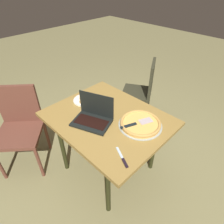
# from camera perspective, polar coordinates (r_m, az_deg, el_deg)

# --- Properties ---
(ground_plane) EXTENTS (12.00, 12.00, 0.00)m
(ground_plane) POSITION_cam_1_polar(r_m,az_deg,el_deg) (2.32, -0.97, -16.03)
(ground_plane) COLOR olive
(dining_table) EXTENTS (1.09, 0.88, 0.75)m
(dining_table) POSITION_cam_1_polar(r_m,az_deg,el_deg) (1.83, -1.19, -3.30)
(dining_table) COLOR olive
(dining_table) RESTS_ON ground_plane
(laptop) EXTENTS (0.39, 0.33, 0.24)m
(laptop) POSITION_cam_1_polar(r_m,az_deg,el_deg) (1.72, -5.60, -1.27)
(laptop) COLOR black
(laptop) RESTS_ON dining_table
(pizza_plate) EXTENTS (0.21, 0.21, 0.04)m
(pizza_plate) POSITION_cam_1_polar(r_m,az_deg,el_deg) (2.01, -8.48, 3.60)
(pizza_plate) COLOR white
(pizza_plate) RESTS_ON dining_table
(pizza_tray) EXTENTS (0.38, 0.38, 0.04)m
(pizza_tray) POSITION_cam_1_polar(r_m,az_deg,el_deg) (1.70, 8.41, -3.38)
(pizza_tray) COLOR #9DA8A3
(pizza_tray) RESTS_ON dining_table
(table_knife) EXTENTS (0.19, 0.10, 0.01)m
(table_knife) POSITION_cam_1_polar(r_m,az_deg,el_deg) (1.43, 3.25, -13.76)
(table_knife) COLOR #B0C2CD
(table_knife) RESTS_ON dining_table
(chair_near) EXTENTS (0.63, 0.63, 0.92)m
(chair_near) POSITION_cam_1_polar(r_m,az_deg,el_deg) (2.27, -25.74, -3.18)
(chair_near) COLOR brown
(chair_near) RESTS_ON ground_plane
(chair_far) EXTENTS (0.53, 0.53, 0.91)m
(chair_far) POSITION_cam_1_polar(r_m,az_deg,el_deg) (2.68, 9.01, 6.71)
(chair_far) COLOR #2F2F1F
(chair_far) RESTS_ON ground_plane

